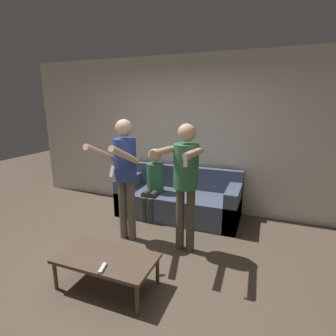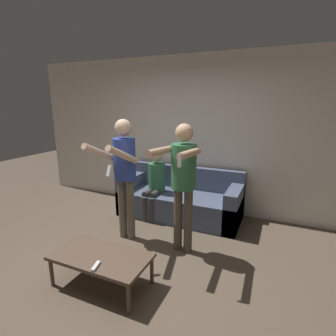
% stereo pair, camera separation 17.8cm
% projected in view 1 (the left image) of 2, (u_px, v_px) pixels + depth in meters
% --- Properties ---
extents(ground_plane, '(14.00, 14.00, 0.00)m').
position_uv_depth(ground_plane, '(129.00, 271.00, 3.05)').
color(ground_plane, brown).
extents(wall_back, '(6.40, 0.06, 2.70)m').
position_uv_depth(wall_back, '(186.00, 135.00, 4.67)').
color(wall_back, silver).
rests_on(wall_back, ground_plane).
extents(couch, '(2.04, 0.85, 0.81)m').
position_uv_depth(couch, '(179.00, 200.00, 4.51)').
color(couch, '#4C5670').
rests_on(couch, ground_plane).
extents(person_standing_left, '(0.42, 0.77, 1.70)m').
position_uv_depth(person_standing_left, '(124.00, 167.00, 3.52)').
color(person_standing_left, '#6B6051').
rests_on(person_standing_left, ground_plane).
extents(person_standing_right, '(0.43, 0.77, 1.67)m').
position_uv_depth(person_standing_right, '(185.00, 174.00, 3.22)').
color(person_standing_right, brown).
rests_on(person_standing_right, ground_plane).
extents(person_seated, '(0.29, 0.52, 1.17)m').
position_uv_depth(person_seated, '(154.00, 180.00, 4.39)').
color(person_seated, '#383838').
rests_on(person_seated, ground_plane).
extents(coffee_table, '(1.04, 0.55, 0.35)m').
position_uv_depth(coffee_table, '(106.00, 260.00, 2.72)').
color(coffee_table, brown).
rests_on(coffee_table, ground_plane).
extents(remote_on_table, '(0.07, 0.15, 0.02)m').
position_uv_depth(remote_on_table, '(102.00, 268.00, 2.51)').
color(remote_on_table, white).
rests_on(remote_on_table, coffee_table).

